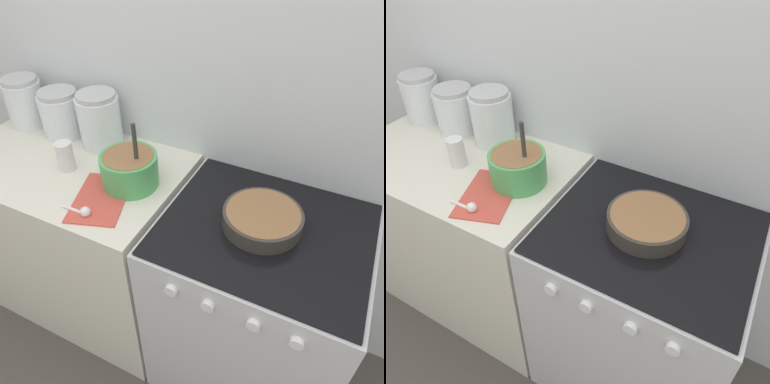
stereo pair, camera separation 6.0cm
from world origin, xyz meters
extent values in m
plane|color=#4C4742|center=(0.00, 0.00, 0.00)|extent=(12.00, 12.00, 0.00)
cube|color=silver|center=(0.00, 0.62, 1.20)|extent=(4.92, 0.05, 2.40)
cube|color=silver|center=(-0.48, 0.30, 0.44)|extent=(0.96, 0.59, 0.88)
cube|color=silver|center=(0.37, 0.30, 0.43)|extent=(0.70, 0.59, 0.87)
cube|color=black|center=(0.37, 0.30, 0.88)|extent=(0.67, 0.57, 0.01)
cylinder|color=white|center=(0.17, -0.01, 0.80)|extent=(0.04, 0.02, 0.04)
cylinder|color=white|center=(0.30, -0.01, 0.80)|extent=(0.04, 0.02, 0.04)
cylinder|color=white|center=(0.44, -0.01, 0.80)|extent=(0.04, 0.02, 0.04)
cylinder|color=white|center=(0.56, -0.01, 0.80)|extent=(0.04, 0.02, 0.04)
cylinder|color=#4CA559|center=(-0.16, 0.30, 0.94)|extent=(0.21, 0.21, 0.12)
cylinder|color=#8C603D|center=(-0.16, 0.30, 0.97)|extent=(0.19, 0.19, 0.07)
cylinder|color=#333333|center=(-0.13, 0.30, 1.02)|extent=(0.02, 0.02, 0.24)
cylinder|color=#38332D|center=(0.35, 0.30, 0.91)|extent=(0.26, 0.26, 0.06)
cylinder|color=#8C603D|center=(0.35, 0.30, 0.92)|extent=(0.24, 0.24, 0.05)
cylinder|color=silver|center=(-0.84, 0.48, 0.98)|extent=(0.17, 0.17, 0.20)
cylinder|color=olive|center=(-0.84, 0.48, 0.94)|extent=(0.15, 0.15, 0.12)
cylinder|color=#B2B2B7|center=(-0.84, 0.48, 1.09)|extent=(0.15, 0.15, 0.02)
cylinder|color=silver|center=(-0.63, 0.48, 0.97)|extent=(0.18, 0.18, 0.18)
cylinder|color=white|center=(-0.63, 0.48, 0.94)|extent=(0.16, 0.16, 0.11)
cylinder|color=#B2B2B7|center=(-0.63, 0.48, 1.07)|extent=(0.16, 0.16, 0.02)
cylinder|color=silver|center=(-0.42, 0.48, 0.99)|extent=(0.18, 0.18, 0.21)
cylinder|color=silver|center=(-0.42, 0.48, 0.95)|extent=(0.16, 0.16, 0.13)
cylinder|color=#B2B2B7|center=(-0.42, 0.48, 1.11)|extent=(0.16, 0.16, 0.02)
cylinder|color=silver|center=(-0.44, 0.27, 0.94)|extent=(0.06, 0.06, 0.12)
cube|color=#CC4C3F|center=(-0.21, 0.18, 0.88)|extent=(0.26, 0.32, 0.01)
cylinder|color=white|center=(-0.26, 0.08, 0.89)|extent=(0.09, 0.01, 0.01)
sphere|color=white|center=(-0.20, 0.08, 0.90)|extent=(0.04, 0.04, 0.04)
camera|label=1|loc=(0.53, -0.60, 1.75)|focal=35.00mm
camera|label=2|loc=(0.59, -0.57, 1.75)|focal=35.00mm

